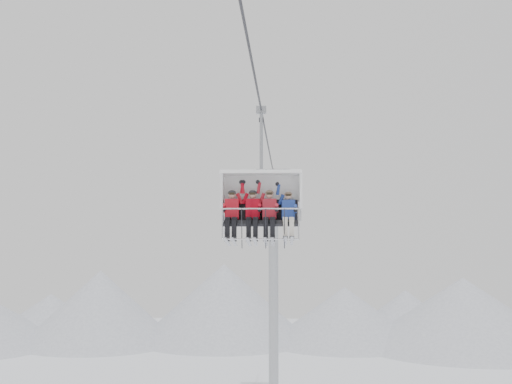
{
  "coord_description": "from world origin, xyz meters",
  "views": [
    {
      "loc": [
        0.72,
        -15.52,
        9.52
      ],
      "look_at": [
        0.0,
        0.0,
        10.61
      ],
      "focal_mm": 45.0,
      "sensor_mm": 36.0,
      "label": 1
    }
  ],
  "objects_px": {
    "skier_far_left": "(232,213)",
    "chairlift_carrier": "(261,198)",
    "lift_tower_right": "(274,301)",
    "skier_center_left": "(253,213)",
    "skier_center_right": "(269,213)",
    "skier_far_right": "(288,214)"
  },
  "relations": [
    {
      "from": "skier_far_left",
      "to": "lift_tower_right",
      "type": "bearing_deg",
      "value": 87.38
    },
    {
      "from": "chairlift_carrier",
      "to": "skier_center_right",
      "type": "xyz_separation_m",
      "value": [
        0.24,
        -0.3,
        -0.47
      ]
    },
    {
      "from": "lift_tower_right",
      "to": "chairlift_carrier",
      "type": "height_order",
      "value": "lift_tower_right"
    },
    {
      "from": "lift_tower_right",
      "to": "chairlift_carrier",
      "type": "bearing_deg",
      "value": -90.0
    },
    {
      "from": "skier_center_left",
      "to": "skier_center_right",
      "type": "distance_m",
      "value": 0.49
    },
    {
      "from": "lift_tower_right",
      "to": "skier_far_left",
      "type": "bearing_deg",
      "value": -92.62
    },
    {
      "from": "skier_far_right",
      "to": "lift_tower_right",
      "type": "bearing_deg",
      "value": 92.43
    },
    {
      "from": "chairlift_carrier",
      "to": "skier_far_left",
      "type": "relative_size",
      "value": 2.36
    },
    {
      "from": "lift_tower_right",
      "to": "skier_center_left",
      "type": "distance_m",
      "value": 19.32
    },
    {
      "from": "lift_tower_right",
      "to": "skier_far_right",
      "type": "height_order",
      "value": "lift_tower_right"
    },
    {
      "from": "skier_far_left",
      "to": "chairlift_carrier",
      "type": "bearing_deg",
      "value": 19.44
    },
    {
      "from": "skier_center_left",
      "to": "skier_far_right",
      "type": "bearing_deg",
      "value": -0.35
    },
    {
      "from": "skier_far_left",
      "to": "skier_center_left",
      "type": "distance_m",
      "value": 0.61
    },
    {
      "from": "skier_far_left",
      "to": "skier_center_left",
      "type": "relative_size",
      "value": 1.0
    },
    {
      "from": "skier_center_right",
      "to": "chairlift_carrier",
      "type": "bearing_deg",
      "value": 128.8
    },
    {
      "from": "skier_far_left",
      "to": "skier_center_right",
      "type": "xyz_separation_m",
      "value": [
        1.11,
        0.0,
        0.0
      ]
    },
    {
      "from": "skier_center_left",
      "to": "skier_center_right",
      "type": "bearing_deg",
      "value": 0.0
    },
    {
      "from": "skier_center_left",
      "to": "skier_far_right",
      "type": "distance_m",
      "value": 1.05
    },
    {
      "from": "lift_tower_right",
      "to": "skier_far_right",
      "type": "relative_size",
      "value": 7.99
    },
    {
      "from": "skier_far_left",
      "to": "skier_far_right",
      "type": "distance_m",
      "value": 1.66
    },
    {
      "from": "skier_center_left",
      "to": "skier_far_left",
      "type": "bearing_deg",
      "value": 180.0
    },
    {
      "from": "skier_far_left",
      "to": "skier_center_left",
      "type": "height_order",
      "value": "same"
    }
  ]
}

